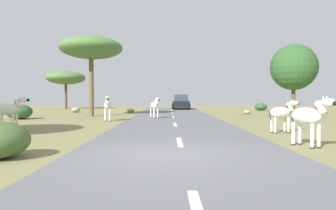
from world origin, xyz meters
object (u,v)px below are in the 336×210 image
(zebra_3, at_px, (308,117))
(rock_4, at_px, (130,110))
(zebra_1, at_px, (8,110))
(tree_2, at_px, (293,67))
(zebra_0, at_px, (154,106))
(zebra_2, at_px, (281,113))
(bush_2, at_px, (260,107))
(bush_4, at_px, (19,112))
(rock_3, at_px, (246,112))
(tree_3, at_px, (90,48))
(rock_2, at_px, (75,110))
(zebra_4, at_px, (107,106))
(tree_4, at_px, (65,78))
(car_0, at_px, (180,102))

(zebra_3, xyz_separation_m, rock_4, (-7.86, 19.85, -0.72))
(zebra_1, bearing_deg, rock_4, 172.62)
(tree_2, bearing_deg, zebra_0, -162.40)
(zebra_1, height_order, zebra_3, zebra_1)
(zebra_2, bearing_deg, bush_2, 149.66)
(zebra_2, bearing_deg, bush_4, -132.41)
(zebra_1, bearing_deg, zebra_3, 74.24)
(zebra_2, height_order, rock_3, zebra_2)
(zebra_3, distance_m, tree_2, 16.21)
(tree_3, relative_size, rock_2, 7.60)
(bush_4, bearing_deg, zebra_0, 1.21)
(zebra_2, bearing_deg, zebra_4, -140.65)
(tree_2, distance_m, tree_4, 26.72)
(rock_4, bearing_deg, rock_3, -14.85)
(zebra_4, distance_m, rock_3, 13.06)
(bush_2, bearing_deg, tree_4, 169.66)
(car_0, xyz_separation_m, bush_2, (8.89, -2.46, -0.43))
(tree_3, xyz_separation_m, rock_3, (12.91, 2.79, -5.10))
(car_0, bearing_deg, bush_4, 52.22)
(zebra_2, relative_size, rock_2, 1.80)
(car_0, xyz_separation_m, rock_4, (-5.17, -6.90, -0.65))
(bush_4, bearing_deg, rock_3, 19.04)
(zebra_3, xyz_separation_m, tree_4, (-17.12, 28.54, 3.00))
(tree_2, xyz_separation_m, rock_3, (-3.11, 2.21, -3.69))
(zebra_0, relative_size, tree_3, 0.24)
(zebra_1, height_order, rock_4, zebra_1)
(zebra_1, bearing_deg, zebra_4, 153.18)
(zebra_2, bearing_deg, tree_2, 139.95)
(bush_4, relative_size, rock_2, 2.10)
(zebra_4, bearing_deg, tree_3, -76.55)
(zebra_2, height_order, bush_2, zebra_2)
(rock_4, bearing_deg, car_0, 53.19)
(zebra_3, height_order, rock_2, zebra_3)
(rock_2, xyz_separation_m, rock_4, (5.38, -0.22, -0.05))
(tree_2, bearing_deg, rock_4, 159.88)
(zebra_4, relative_size, tree_2, 0.29)
(tree_2, relative_size, rock_3, 8.81)
(tree_4, distance_m, rock_3, 23.22)
(car_0, xyz_separation_m, tree_4, (-14.43, 1.79, 3.07))
(zebra_1, xyz_separation_m, tree_2, (17.13, 10.51, 2.93))
(zebra_1, xyz_separation_m, rock_2, (-1.93, 15.74, -0.69))
(zebra_1, relative_size, zebra_2, 1.14)
(tree_3, relative_size, rock_3, 9.55)
(tree_3, bearing_deg, rock_3, 12.18)
(zebra_4, bearing_deg, bush_4, -25.73)
(zebra_1, relative_size, bush_4, 0.98)
(tree_3, bearing_deg, tree_4, 115.83)
(tree_3, distance_m, tree_4, 15.93)
(zebra_2, relative_size, tree_2, 0.26)
(zebra_4, distance_m, rock_2, 11.71)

